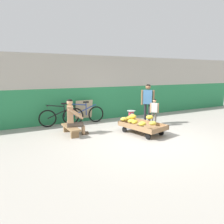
% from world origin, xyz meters
% --- Properties ---
extents(ground_plane, '(80.00, 80.00, 0.00)m').
position_xyz_m(ground_plane, '(0.00, 0.00, 0.00)').
color(ground_plane, '#A39E93').
extents(back_wall, '(16.00, 0.30, 2.63)m').
position_xyz_m(back_wall, '(0.00, 3.28, 1.32)').
color(back_wall, '#287F4C').
rests_on(back_wall, ground).
extents(banana_cart, '(1.15, 1.59, 0.36)m').
position_xyz_m(banana_cart, '(0.27, 0.56, 0.24)').
color(banana_cart, '#8E6B47').
rests_on(banana_cart, ground).
extents(banana_pile, '(0.82, 1.19, 0.27)m').
position_xyz_m(banana_pile, '(0.10, 0.64, 0.46)').
color(banana_pile, gold).
rests_on(banana_pile, banana_cart).
extents(low_bench, '(0.33, 1.11, 0.27)m').
position_xyz_m(low_bench, '(-1.82, 1.53, 0.20)').
color(low_bench, olive).
rests_on(low_bench, ground).
extents(vendor_seated, '(0.73, 0.57, 1.14)m').
position_xyz_m(vendor_seated, '(-1.73, 1.51, 0.57)').
color(vendor_seated, tan).
rests_on(vendor_seated, ground).
extents(plastic_crate, '(0.36, 0.28, 0.30)m').
position_xyz_m(plastic_crate, '(0.45, 1.54, 0.15)').
color(plastic_crate, '#234CA8').
rests_on(plastic_crate, ground).
extents(weighing_scale, '(0.30, 0.30, 0.29)m').
position_xyz_m(weighing_scale, '(0.45, 1.54, 0.45)').
color(weighing_scale, '#28282D').
rests_on(weighing_scale, plastic_crate).
extents(bicycle_near_left, '(1.66, 0.48, 0.86)m').
position_xyz_m(bicycle_near_left, '(-1.78, 2.81, 0.35)').
color(bicycle_near_left, black).
rests_on(bicycle_near_left, ground).
extents(bicycle_far_left, '(1.66, 0.48, 0.86)m').
position_xyz_m(bicycle_far_left, '(-0.92, 2.79, 0.35)').
color(bicycle_far_left, black).
rests_on(bicycle_far_left, ground).
extents(sign_board, '(0.70, 0.22, 0.88)m').
position_xyz_m(sign_board, '(-0.81, 3.07, 0.44)').
color(sign_board, '#C6B289').
rests_on(sign_board, ground).
extents(customer_adult, '(0.38, 0.36, 1.53)m').
position_xyz_m(customer_adult, '(1.14, 1.48, 0.95)').
color(customer_adult, '#232328').
rests_on(customer_adult, ground).
extents(customer_child, '(0.25, 0.24, 1.01)m').
position_xyz_m(customer_child, '(1.22, 1.18, 0.63)').
color(customer_child, brown).
rests_on(customer_child, ground).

